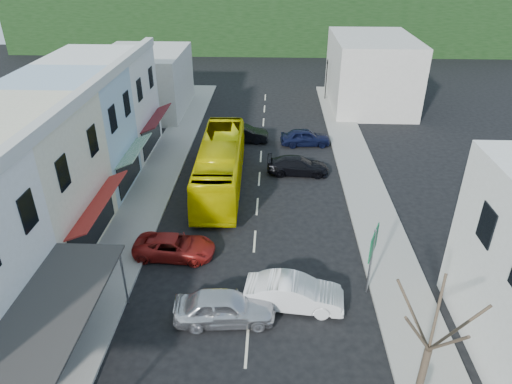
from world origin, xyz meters
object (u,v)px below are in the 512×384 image
Objects in this scene: car_silver at (225,308)px; car_red at (175,245)px; bus at (220,166)px; street_tree at (429,349)px; traffic_signal at (326,80)px; car_white at (294,294)px; direction_sign at (371,262)px; pedestrian_left at (93,259)px.

car_red is at bearing 29.89° from car_silver.
street_tree is (9.00, -17.81, 1.95)m from bus.
car_red is at bearing 67.26° from traffic_signal.
bus reaches higher than car_white.
direction_sign is 7.03m from street_tree.
car_silver is 5.81m from car_red.
bus is at bearing 63.64° from traffic_signal.
traffic_signal is at bearing 89.55° from street_tree.
street_tree reaches higher than bus.
pedestrian_left is 0.45× the size of direction_sign.
direction_sign reaches higher than pedestrian_left.
pedestrian_left is 0.24× the size of street_tree.
car_silver is at bearing -139.81° from direction_sign.
car_red is (-3.27, 4.80, 0.00)m from car_silver.
street_tree reaches higher than traffic_signal.
pedestrian_left is (-3.88, -1.76, 0.30)m from car_red.
car_white is (3.20, 1.08, 0.00)m from car_silver.
car_white is at bearing -116.66° from car_red.
car_white is 7.61m from street_tree.
car_white is 1.00× the size of traffic_signal.
car_silver is at bearing 75.17° from traffic_signal.
car_silver and car_white have the same top height.
bus is 11.59m from pedestrian_left.
car_red is 1.23× the size of direction_sign.
pedestrian_left is 16.63m from street_tree.
car_white is at bearing -75.67° from car_silver.
bus is 20.05m from street_tree.
street_tree reaches higher than car_white.
car_silver is (1.60, -13.20, -0.85)m from bus.
direction_sign is at bearing -88.83° from pedestrian_left.
pedestrian_left is 34.08m from traffic_signal.
street_tree is (0.50, -6.82, 1.63)m from direction_sign.
pedestrian_left is 14.10m from direction_sign.
bus reaches higher than pedestrian_left.
bus is at bearing 116.80° from street_tree.
bus is at bearing 27.48° from car_white.
bus is 2.52× the size of car_red.
direction_sign is at bearing 94.19° from street_tree.
car_red is at bearing -102.44° from bus.
direction_sign is 0.85× the size of traffic_signal.
direction_sign is (6.90, 2.21, 1.17)m from car_silver.
pedestrian_left is at bearing 117.61° from car_red.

